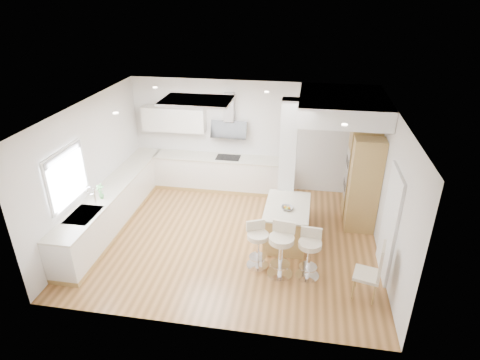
% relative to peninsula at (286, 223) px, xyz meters
% --- Properties ---
extents(ground, '(6.00, 6.00, 0.00)m').
position_rel_peninsula_xyz_m(ground, '(-1.13, -0.12, -0.41)').
color(ground, '#A7723E').
rests_on(ground, ground).
extents(ceiling, '(6.00, 5.00, 0.02)m').
position_rel_peninsula_xyz_m(ceiling, '(-1.13, -0.12, -0.41)').
color(ceiling, white).
rests_on(ceiling, ground).
extents(wall_back, '(6.00, 0.04, 2.80)m').
position_rel_peninsula_xyz_m(wall_back, '(-1.13, 2.38, 0.99)').
color(wall_back, silver).
rests_on(wall_back, ground).
extents(wall_left, '(0.04, 5.00, 2.80)m').
position_rel_peninsula_xyz_m(wall_left, '(-4.13, -0.12, 0.99)').
color(wall_left, silver).
rests_on(wall_left, ground).
extents(wall_right, '(0.04, 5.00, 2.80)m').
position_rel_peninsula_xyz_m(wall_right, '(1.87, -0.12, 0.99)').
color(wall_right, silver).
rests_on(wall_right, ground).
extents(skylight, '(4.10, 2.10, 0.06)m').
position_rel_peninsula_xyz_m(skylight, '(-1.92, 0.48, 2.36)').
color(skylight, white).
rests_on(skylight, ground).
extents(window_left, '(0.06, 1.28, 1.07)m').
position_rel_peninsula_xyz_m(window_left, '(-4.09, -1.02, 1.28)').
color(window_left, white).
rests_on(window_left, ground).
extents(doorway_right, '(0.05, 1.00, 2.10)m').
position_rel_peninsula_xyz_m(doorway_right, '(1.84, -0.72, 0.59)').
color(doorway_right, '#3F3931').
rests_on(doorway_right, ground).
extents(counter_left, '(0.63, 4.50, 1.35)m').
position_rel_peninsula_xyz_m(counter_left, '(-3.83, 0.11, 0.05)').
color(counter_left, tan).
rests_on(counter_left, ground).
extents(counter_back, '(3.62, 0.63, 2.50)m').
position_rel_peninsula_xyz_m(counter_back, '(-2.05, 2.10, 0.28)').
color(counter_back, tan).
rests_on(counter_back, ground).
extents(pillar, '(0.35, 0.35, 2.80)m').
position_rel_peninsula_xyz_m(pillar, '(-0.08, 0.83, 0.99)').
color(pillar, white).
rests_on(pillar, ground).
extents(soffit, '(1.78, 2.20, 0.40)m').
position_rel_peninsula_xyz_m(soffit, '(0.97, 1.28, 2.19)').
color(soffit, white).
rests_on(soffit, ground).
extents(oven_column, '(0.63, 1.21, 2.10)m').
position_rel_peninsula_xyz_m(oven_column, '(1.54, 1.11, 0.64)').
color(oven_column, tan).
rests_on(oven_column, ground).
extents(peninsula, '(0.92, 1.37, 0.88)m').
position_rel_peninsula_xyz_m(peninsula, '(0.00, 0.00, 0.00)').
color(peninsula, tan).
rests_on(peninsula, ground).
extents(bar_stool_a, '(0.55, 0.55, 0.93)m').
position_rel_peninsula_xyz_m(bar_stool_a, '(-0.49, -0.95, 0.11)').
color(bar_stool_a, white).
rests_on(bar_stool_a, ground).
extents(bar_stool_b, '(0.54, 0.54, 1.06)m').
position_rel_peninsula_xyz_m(bar_stool_b, '(-0.03, -1.13, 0.18)').
color(bar_stool_b, white).
rests_on(bar_stool_b, ground).
extents(bar_stool_c, '(0.46, 0.46, 0.97)m').
position_rel_peninsula_xyz_m(bar_stool_c, '(0.47, -1.11, 0.13)').
color(bar_stool_c, white).
rests_on(bar_stool_c, ground).
extents(dining_chair, '(0.51, 0.51, 1.09)m').
position_rel_peninsula_xyz_m(dining_chair, '(1.54, -1.49, 0.17)').
color(dining_chair, beige).
rests_on(dining_chair, ground).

